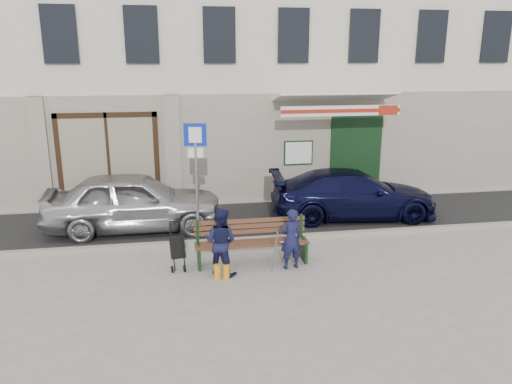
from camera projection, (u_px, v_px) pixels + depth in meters
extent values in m
plane|color=#9E9991|center=(246.00, 269.00, 10.30)|extent=(80.00, 80.00, 0.00)
cube|color=#282828|center=(229.00, 221.00, 13.25)|extent=(60.00, 3.20, 0.01)
cube|color=#9E9384|center=(237.00, 241.00, 11.71)|extent=(60.00, 0.18, 0.12)
cube|color=beige|center=(209.00, 33.00, 17.06)|extent=(20.00, 7.00, 10.00)
cube|color=#9E9384|center=(221.00, 150.00, 14.59)|extent=(20.00, 0.12, 3.20)
cube|color=maroon|center=(109.00, 154.00, 14.16)|extent=(2.50, 0.12, 2.00)
cube|color=black|center=(355.00, 156.00, 15.25)|extent=(1.60, 0.10, 2.60)
cube|color=black|center=(350.00, 156.00, 15.72)|extent=(1.25, 0.90, 2.40)
cube|color=white|center=(299.00, 153.00, 14.89)|extent=(0.80, 0.03, 0.65)
cube|color=white|center=(332.00, 98.00, 14.39)|extent=(3.40, 1.72, 0.42)
cube|color=white|center=(341.00, 111.00, 13.65)|extent=(3.40, 0.05, 0.28)
cube|color=maroon|center=(342.00, 111.00, 13.62)|extent=(3.40, 0.02, 0.10)
imported|color=#B1B1B5|center=(134.00, 201.00, 12.45)|extent=(4.37, 1.76, 1.49)
imported|color=black|center=(353.00, 194.00, 13.47)|extent=(4.60, 2.18, 1.29)
cylinder|color=gray|center=(197.00, 186.00, 11.54)|extent=(0.07, 0.07, 2.69)
cube|color=#0C22A9|center=(195.00, 135.00, 11.23)|extent=(0.51, 0.13, 0.52)
cube|color=white|center=(195.00, 135.00, 11.20)|extent=(0.29, 0.08, 0.35)
cube|color=white|center=(196.00, 153.00, 11.34)|extent=(0.35, 0.10, 0.23)
cube|color=brown|center=(252.00, 243.00, 10.48)|extent=(2.40, 0.50, 0.04)
cube|color=brown|center=(250.00, 226.00, 10.67)|extent=(2.40, 0.10, 0.36)
cube|color=#163219|center=(199.00, 257.00, 10.36)|extent=(0.06, 0.50, 0.45)
cube|color=#163219|center=(303.00, 250.00, 10.71)|extent=(0.06, 0.50, 0.45)
cube|color=white|center=(288.00, 242.00, 10.49)|extent=(0.34, 0.25, 0.11)
cylinder|color=gray|center=(275.00, 252.00, 9.88)|extent=(0.07, 0.34, 0.96)
cylinder|color=orange|center=(217.00, 272.00, 9.81)|extent=(0.13, 0.13, 0.30)
cylinder|color=orange|center=(226.00, 271.00, 9.84)|extent=(0.13, 0.13, 0.30)
imported|color=#15163C|center=(291.00, 239.00, 10.20)|extent=(0.52, 0.39, 1.28)
imported|color=#141738|center=(221.00, 242.00, 9.90)|extent=(0.84, 0.79, 1.38)
cylinder|color=black|center=(172.00, 269.00, 10.12)|extent=(0.06, 0.15, 0.14)
cylinder|color=black|center=(185.00, 268.00, 10.16)|extent=(0.06, 0.15, 0.14)
cube|color=black|center=(177.00, 247.00, 10.23)|extent=(0.34, 0.32, 0.49)
cylinder|color=black|center=(176.00, 221.00, 10.21)|extent=(0.27, 0.08, 0.02)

